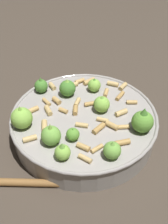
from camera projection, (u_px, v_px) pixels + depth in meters
The scene contains 3 objects.
ground_plane at pixel (84, 133), 0.69m from camera, with size 2.40×2.40×0.00m, color #42382D.
cooking_pan at pixel (84, 123), 0.66m from camera, with size 0.34×0.34×0.12m.
wooden_spoon at pixel (13, 182), 0.57m from camera, with size 0.06×0.21×0.02m.
Camera 1 is at (0.48, -0.08, 0.49)m, focal length 44.77 mm.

